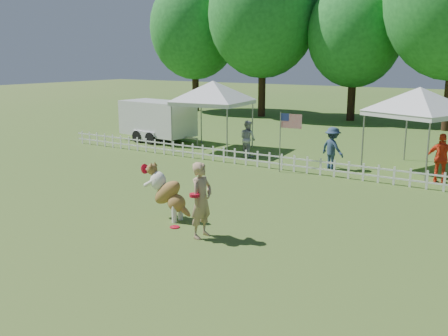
{
  "coord_description": "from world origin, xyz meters",
  "views": [
    {
      "loc": [
        7.59,
        -9.0,
        4.02
      ],
      "look_at": [
        0.49,
        2.0,
        1.1
      ],
      "focal_mm": 40.0,
      "sensor_mm": 36.0,
      "label": 1
    }
  ],
  "objects_px": {
    "canopy_tent_left": "(213,116)",
    "canopy_tent_right": "(417,130)",
    "spectator_c": "(442,158)",
    "spectator_a": "(248,139)",
    "handler": "(201,200)",
    "flag_pole": "(280,142)",
    "frisbee_on_turf": "(175,227)",
    "spectator_b": "(332,148)",
    "cargo_trailer": "(158,121)",
    "dog": "(168,193)"
  },
  "relations": [
    {
      "from": "dog",
      "to": "spectator_c",
      "type": "height_order",
      "value": "spectator_c"
    },
    {
      "from": "handler",
      "to": "flag_pole",
      "type": "height_order",
      "value": "flag_pole"
    },
    {
      "from": "dog",
      "to": "spectator_a",
      "type": "bearing_deg",
      "value": 107.66
    },
    {
      "from": "canopy_tent_left",
      "to": "flag_pole",
      "type": "height_order",
      "value": "canopy_tent_left"
    },
    {
      "from": "spectator_b",
      "to": "canopy_tent_right",
      "type": "bearing_deg",
      "value": -125.96
    },
    {
      "from": "canopy_tent_left",
      "to": "canopy_tent_right",
      "type": "bearing_deg",
      "value": -2.88
    },
    {
      "from": "cargo_trailer",
      "to": "spectator_b",
      "type": "xyz_separation_m",
      "value": [
        9.43,
        -1.35,
        -0.22
      ]
    },
    {
      "from": "dog",
      "to": "spectator_a",
      "type": "distance_m",
      "value": 8.49
    },
    {
      "from": "spectator_b",
      "to": "frisbee_on_turf",
      "type": "bearing_deg",
      "value": 109.59
    },
    {
      "from": "frisbee_on_turf",
      "to": "canopy_tent_left",
      "type": "bearing_deg",
      "value": 118.9
    },
    {
      "from": "canopy_tent_left",
      "to": "spectator_b",
      "type": "bearing_deg",
      "value": -15.05
    },
    {
      "from": "canopy_tent_right",
      "to": "spectator_b",
      "type": "xyz_separation_m",
      "value": [
        -2.58,
        -1.42,
        -0.69
      ]
    },
    {
      "from": "handler",
      "to": "spectator_a",
      "type": "height_order",
      "value": "handler"
    },
    {
      "from": "canopy_tent_right",
      "to": "spectator_c",
      "type": "relative_size",
      "value": 1.81
    },
    {
      "from": "cargo_trailer",
      "to": "spectator_a",
      "type": "xyz_separation_m",
      "value": [
        5.66,
        -1.01,
        -0.25
      ]
    },
    {
      "from": "canopy_tent_right",
      "to": "spectator_a",
      "type": "distance_m",
      "value": 6.48
    },
    {
      "from": "flag_pole",
      "to": "spectator_c",
      "type": "relative_size",
      "value": 1.33
    },
    {
      "from": "dog",
      "to": "canopy_tent_right",
      "type": "relative_size",
      "value": 0.47
    },
    {
      "from": "canopy_tent_right",
      "to": "cargo_trailer",
      "type": "height_order",
      "value": "canopy_tent_right"
    },
    {
      "from": "canopy_tent_left",
      "to": "flag_pole",
      "type": "distance_m",
      "value": 5.04
    },
    {
      "from": "dog",
      "to": "canopy_tent_left",
      "type": "relative_size",
      "value": 0.47
    },
    {
      "from": "spectator_b",
      "to": "flag_pole",
      "type": "bearing_deg",
      "value": 72.35
    },
    {
      "from": "frisbee_on_turf",
      "to": "canopy_tent_right",
      "type": "bearing_deg",
      "value": 70.56
    },
    {
      "from": "flag_pole",
      "to": "frisbee_on_turf",
      "type": "bearing_deg",
      "value": -92.37
    },
    {
      "from": "spectator_a",
      "to": "cargo_trailer",
      "type": "bearing_deg",
      "value": 10.64
    },
    {
      "from": "dog",
      "to": "canopy_tent_right",
      "type": "height_order",
      "value": "canopy_tent_right"
    },
    {
      "from": "frisbee_on_turf",
      "to": "canopy_tent_right",
      "type": "distance_m",
      "value": 10.33
    },
    {
      "from": "spectator_c",
      "to": "handler",
      "type": "bearing_deg",
      "value": 57.83
    },
    {
      "from": "flag_pole",
      "to": "spectator_c",
      "type": "xyz_separation_m",
      "value": [
        5.11,
        1.48,
        -0.26
      ]
    },
    {
      "from": "flag_pole",
      "to": "spectator_c",
      "type": "height_order",
      "value": "flag_pole"
    },
    {
      "from": "spectator_a",
      "to": "canopy_tent_right",
      "type": "bearing_deg",
      "value": -149.6
    },
    {
      "from": "canopy_tent_left",
      "to": "cargo_trailer",
      "type": "xyz_separation_m",
      "value": [
        -3.6,
        0.5,
        -0.48
      ]
    },
    {
      "from": "cargo_trailer",
      "to": "spectator_c",
      "type": "bearing_deg",
      "value": -0.15
    },
    {
      "from": "handler",
      "to": "canopy_tent_right",
      "type": "distance_m",
      "value": 10.14
    },
    {
      "from": "flag_pole",
      "to": "spectator_b",
      "type": "xyz_separation_m",
      "value": [
        1.39,
        1.49,
        -0.3
      ]
    },
    {
      "from": "spectator_a",
      "to": "spectator_b",
      "type": "relative_size",
      "value": 0.97
    },
    {
      "from": "handler",
      "to": "flag_pole",
      "type": "bearing_deg",
      "value": 13.85
    },
    {
      "from": "canopy_tent_left",
      "to": "spectator_a",
      "type": "xyz_separation_m",
      "value": [
        2.06,
        -0.52,
        -0.73
      ]
    },
    {
      "from": "frisbee_on_turf",
      "to": "flag_pole",
      "type": "height_order",
      "value": "flag_pole"
    },
    {
      "from": "flag_pole",
      "to": "cargo_trailer",
      "type": "bearing_deg",
      "value": 153.31
    },
    {
      "from": "handler",
      "to": "spectator_c",
      "type": "relative_size",
      "value": 1.08
    },
    {
      "from": "canopy_tent_left",
      "to": "handler",
      "type": "bearing_deg",
      "value": -64.02
    },
    {
      "from": "cargo_trailer",
      "to": "dog",
      "type": "bearing_deg",
      "value": -42.77
    },
    {
      "from": "frisbee_on_turf",
      "to": "canopy_tent_right",
      "type": "xyz_separation_m",
      "value": [
        3.4,
        9.64,
        1.45
      ]
    },
    {
      "from": "cargo_trailer",
      "to": "flag_pole",
      "type": "distance_m",
      "value": 8.53
    },
    {
      "from": "cargo_trailer",
      "to": "spectator_a",
      "type": "height_order",
      "value": "cargo_trailer"
    },
    {
      "from": "canopy_tent_right",
      "to": "flag_pole",
      "type": "relative_size",
      "value": 1.36
    },
    {
      "from": "spectator_c",
      "to": "spectator_a",
      "type": "bearing_deg",
      "value": -11.54
    },
    {
      "from": "handler",
      "to": "spectator_b",
      "type": "bearing_deg",
      "value": 2.34
    },
    {
      "from": "canopy_tent_right",
      "to": "dog",
      "type": "bearing_deg",
      "value": -91.69
    }
  ]
}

